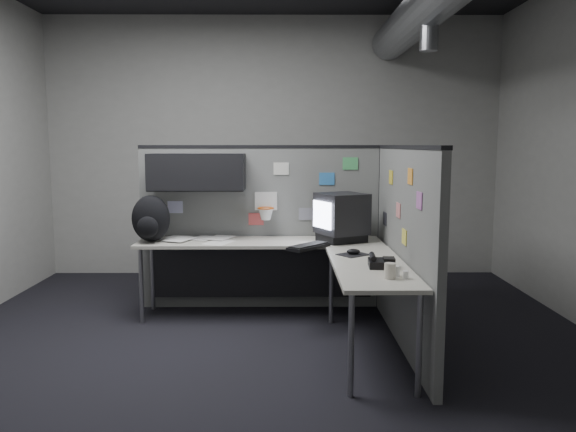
{
  "coord_description": "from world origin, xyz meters",
  "views": [
    {
      "loc": [
        0.13,
        -4.26,
        1.63
      ],
      "look_at": [
        0.16,
        0.35,
        1.05
      ],
      "focal_mm": 35.0,
      "sensor_mm": 36.0,
      "label": 1
    }
  ],
  "objects_px": {
    "desk": "(286,259)",
    "monitor": "(341,217)",
    "keyboard": "(309,246)",
    "phone": "(381,262)",
    "backpack": "(151,219)"
  },
  "relations": [
    {
      "from": "desk",
      "to": "monitor",
      "type": "bearing_deg",
      "value": 24.66
    },
    {
      "from": "keyboard",
      "to": "desk",
      "type": "bearing_deg",
      "value": 145.85
    },
    {
      "from": "keyboard",
      "to": "phone",
      "type": "distance_m",
      "value": 0.91
    },
    {
      "from": "monitor",
      "to": "phone",
      "type": "distance_m",
      "value": 1.15
    },
    {
      "from": "desk",
      "to": "monitor",
      "type": "xyz_separation_m",
      "value": [
        0.52,
        0.24,
        0.35
      ]
    },
    {
      "from": "backpack",
      "to": "phone",
      "type": "bearing_deg",
      "value": -10.85
    },
    {
      "from": "desk",
      "to": "phone",
      "type": "bearing_deg",
      "value": -51.31
    },
    {
      "from": "phone",
      "to": "backpack",
      "type": "relative_size",
      "value": 0.51
    },
    {
      "from": "phone",
      "to": "backpack",
      "type": "distance_m",
      "value": 2.26
    },
    {
      "from": "monitor",
      "to": "desk",
      "type": "bearing_deg",
      "value": -136.52
    },
    {
      "from": "keyboard",
      "to": "monitor",
      "type": "bearing_deg",
      "value": 43.53
    },
    {
      "from": "monitor",
      "to": "backpack",
      "type": "bearing_deg",
      "value": -160.99
    },
    {
      "from": "keyboard",
      "to": "backpack",
      "type": "height_order",
      "value": "backpack"
    },
    {
      "from": "monitor",
      "to": "keyboard",
      "type": "xyz_separation_m",
      "value": [
        -0.32,
        -0.35,
        -0.22
      ]
    },
    {
      "from": "monitor",
      "to": "phone",
      "type": "bearing_deg",
      "value": -61.92
    }
  ]
}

